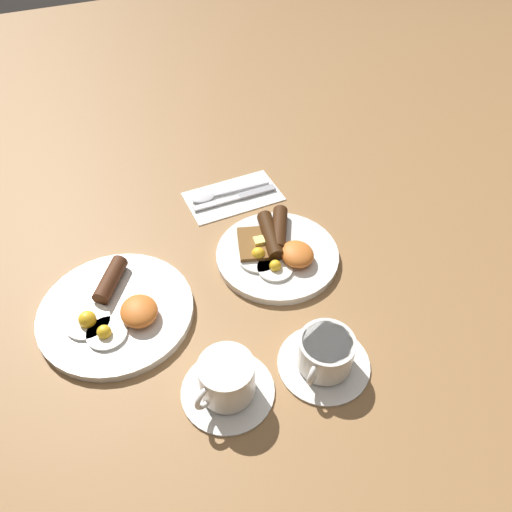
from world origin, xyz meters
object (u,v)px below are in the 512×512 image
at_px(breakfast_plate_far, 117,311).
at_px(knife, 240,196).
at_px(breakfast_plate_near, 277,251).
at_px(spoon, 211,196).
at_px(teacup_near, 325,355).
at_px(teacup_far, 227,381).

relative_size(breakfast_plate_far, knife, 1.42).
xyz_separation_m(breakfast_plate_near, spoon, (0.21, 0.06, -0.01)).
relative_size(knife, spoon, 1.05).
bearing_deg(knife, teacup_near, 85.53).
distance_m(breakfast_plate_near, breakfast_plate_far, 0.31).
bearing_deg(teacup_near, knife, -3.90).
height_order(teacup_far, spoon, teacup_far).
bearing_deg(teacup_near, teacup_far, 84.64).
relative_size(teacup_far, spoon, 0.80).
bearing_deg(teacup_near, breakfast_plate_near, -7.07).
bearing_deg(breakfast_plate_far, teacup_far, -149.84).
height_order(breakfast_plate_far, teacup_near, teacup_near).
bearing_deg(breakfast_plate_near, knife, 0.27).
bearing_deg(teacup_far, spoon, -16.28).
distance_m(breakfast_plate_far, knife, 0.37).
distance_m(breakfast_plate_far, spoon, 0.34).
height_order(teacup_near, teacup_far, teacup_far).
xyz_separation_m(breakfast_plate_near, teacup_far, (-0.23, 0.19, 0.02)).
relative_size(teacup_far, knife, 0.76).
bearing_deg(spoon, teacup_near, 94.85).
bearing_deg(breakfast_plate_far, spoon, -47.15).
height_order(breakfast_plate_near, breakfast_plate_far, same).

